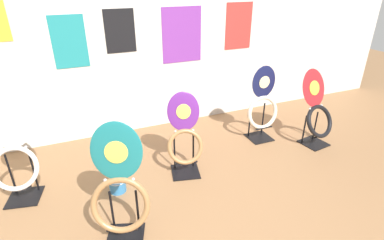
% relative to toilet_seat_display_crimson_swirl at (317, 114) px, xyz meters
% --- Properties ---
extents(wall_back, '(8.00, 0.07, 2.60)m').
position_rel_toilet_seat_display_crimson_swirl_xyz_m(wall_back, '(-1.79, 1.22, 0.92)').
color(wall_back, silver).
rests_on(wall_back, ground_plane).
extents(toilet_seat_display_crimson_swirl, '(0.42, 0.41, 0.88)m').
position_rel_toilet_seat_display_crimson_swirl_xyz_m(toilet_seat_display_crimson_swirl, '(0.00, 0.00, 0.00)').
color(toilet_seat_display_crimson_swirl, black).
rests_on(toilet_seat_display_crimson_swirl, ground_plane).
extents(toilet_seat_display_white_plain, '(0.44, 0.39, 0.94)m').
position_rel_toilet_seat_display_crimson_swirl_xyz_m(toilet_seat_display_white_plain, '(-3.14, 0.27, 0.05)').
color(toilet_seat_display_white_plain, black).
rests_on(toilet_seat_display_white_plain, ground_plane).
extents(toilet_seat_display_teal_sax, '(0.46, 0.36, 0.97)m').
position_rel_toilet_seat_display_crimson_swirl_xyz_m(toilet_seat_display_teal_sax, '(-2.39, -0.57, 0.07)').
color(toilet_seat_display_teal_sax, black).
rests_on(toilet_seat_display_teal_sax, ground_plane).
extents(toilet_seat_display_purple_note, '(0.39, 0.36, 0.84)m').
position_rel_toilet_seat_display_crimson_swirl_xyz_m(toilet_seat_display_purple_note, '(-1.64, 0.06, 0.01)').
color(toilet_seat_display_purple_note, black).
rests_on(toilet_seat_display_purple_note, ground_plane).
extents(toilet_seat_display_navy_moon, '(0.41, 0.28, 0.92)m').
position_rel_toilet_seat_display_crimson_swirl_xyz_m(toilet_seat_display_navy_moon, '(-0.52, 0.35, 0.04)').
color(toilet_seat_display_navy_moon, black).
rests_on(toilet_seat_display_navy_moon, ground_plane).
extents(paint_can, '(0.16, 0.16, 0.13)m').
position_rel_toilet_seat_display_crimson_swirl_xyz_m(paint_can, '(-2.34, 0.01, -0.31)').
color(paint_can, teal).
rests_on(paint_can, ground_plane).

